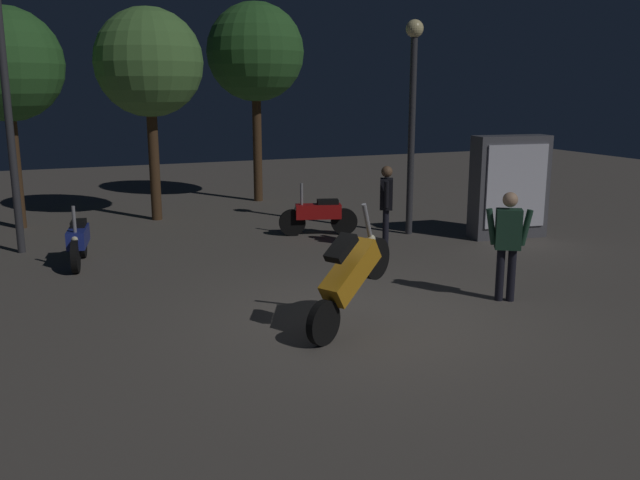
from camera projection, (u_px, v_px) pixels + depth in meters
name	position (u px, v px, depth m)	size (l,w,h in m)	color
ground_plane	(368.00, 321.00, 9.13)	(40.00, 40.00, 0.00)	#605951
motorcycle_orange_foreground	(350.00, 276.00, 8.54)	(1.50, 0.90, 1.63)	black
motorcycle_red_parked_left	(319.00, 215.00, 14.28)	(1.62, 0.56, 1.11)	black
motorcycle_blue_parked_right	(78.00, 240.00, 11.89)	(0.45, 1.65, 1.11)	black
person_rider_beside	(508.00, 237.00, 9.78)	(0.61, 0.42, 1.61)	black
person_bystander_far	(386.00, 200.00, 12.99)	(0.39, 0.62, 1.60)	black
streetlamp_near	(5.00, 78.00, 12.17)	(0.36, 0.36, 5.08)	#38383D
streetlamp_far	(413.00, 98.00, 13.88)	(0.36, 0.36, 4.38)	#38383D
tree_left_bg	(255.00, 53.00, 17.83)	(2.56, 2.56, 5.23)	#4C331E
tree_center_bg	(149.00, 63.00, 15.27)	(2.43, 2.43, 4.81)	#4C331E
tree_right_bg	(5.00, 65.00, 14.35)	(2.41, 2.41, 4.73)	#4C331E
kiosk_billboard	(510.00, 187.00, 13.97)	(1.65, 0.70, 2.10)	#595960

